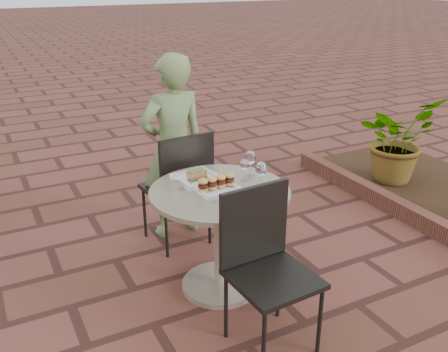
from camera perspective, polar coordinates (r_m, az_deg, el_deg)
name	(u,v)px	position (r m, az deg, el deg)	size (l,w,h in m)	color
ground	(269,288)	(3.52, 5.22, -12.64)	(60.00, 60.00, 0.00)	brown
cafe_table	(220,224)	(3.27, -0.47, -5.55)	(0.90, 0.90, 0.73)	gray
chair_far	(181,181)	(3.77, -4.93, -0.55)	(0.48, 0.48, 0.93)	black
chair_near	(264,255)	(2.82, 4.60, -9.04)	(0.47, 0.47, 0.93)	black
diner	(173,148)	(3.91, -5.83, 3.22)	(0.54, 0.35, 1.47)	#5B703E
plate_salmon	(197,178)	(3.30, -3.11, -0.18)	(0.30, 0.30, 0.07)	white
plate_sliders	(216,185)	(3.14, -0.87, -1.02)	(0.26, 0.26, 0.16)	white
plate_tuna	(257,198)	(3.02, 3.81, -2.57)	(0.25, 0.25, 0.03)	white
wine_glass_right	(261,170)	(3.13, 4.26, 0.68)	(0.08, 0.08, 0.18)	white
wine_glass_mid	(244,165)	(3.27, 2.32, 1.25)	(0.06, 0.06, 0.15)	white
wine_glass_far	(250,158)	(3.32, 3.01, 2.04)	(0.08, 0.08, 0.19)	white
steel_ramekin	(177,185)	(3.18, -5.44, -1.06)	(0.06, 0.06, 0.05)	silver
cutlery_set	(273,199)	(3.04, 5.64, -2.67)	(0.09, 0.21, 0.00)	silver
planter_curb	(408,213)	(4.61, 20.28, -3.95)	(0.12, 3.00, 0.15)	brown
potted_plant_a	(397,139)	(5.20, 19.13, 3.98)	(0.76, 0.66, 0.84)	#33662D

